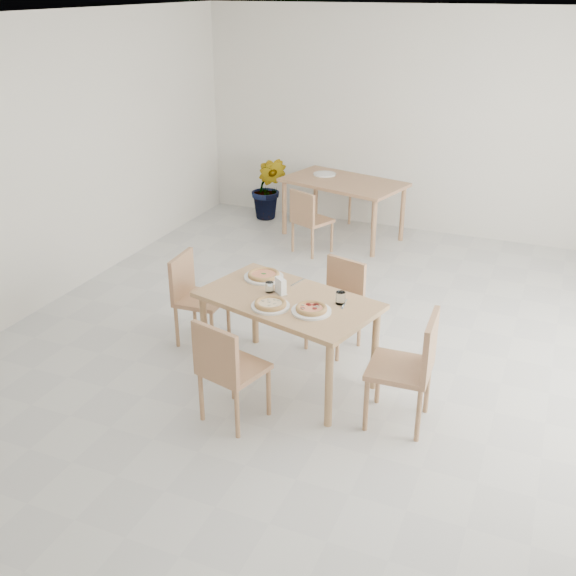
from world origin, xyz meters
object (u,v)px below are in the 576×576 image
at_px(chair_back_n, 371,187).
at_px(chair_west, 194,292).
at_px(pizza_pepperoni, 311,308).
at_px(potted_plant, 269,188).
at_px(plate_pepperoni, 311,311).
at_px(tumbler_b, 269,287).
at_px(napkin_holder, 281,287).
at_px(plate_margherita, 264,277).
at_px(chair_south, 227,366).
at_px(main_table, 288,309).
at_px(second_table, 343,187).
at_px(plate_mushroom, 270,306).
at_px(chair_east, 412,363).
at_px(pizza_mushroom, 270,303).
at_px(plate_empty, 325,174).
at_px(tumbler_a, 340,298).
at_px(pizza_margherita, 264,275).
at_px(chair_north, 339,298).
at_px(chair_back_s, 308,217).

bearing_deg(chair_back_n, chair_west, -87.52).
bearing_deg(pizza_pepperoni, potted_plant, 118.45).
distance_m(plate_pepperoni, tumbler_b, 0.49).
height_order(pizza_pepperoni, napkin_holder, napkin_holder).
bearing_deg(plate_margherita, tumbler_b, -56.08).
bearing_deg(chair_south, potted_plant, -54.62).
xyz_separation_m(main_table, second_table, (-0.69, 3.45, 0.01)).
xyz_separation_m(plate_mushroom, tumbler_b, (-0.12, 0.25, 0.03)).
relative_size(chair_south, napkin_holder, 6.09).
xyz_separation_m(chair_east, second_table, (-1.75, 3.66, 0.14)).
relative_size(pizza_mushroom, potted_plant, 0.29).
bearing_deg(plate_empty, plate_margherita, -78.79).
bearing_deg(tumbler_b, chair_south, -89.82).
relative_size(plate_mushroom, napkin_holder, 2.15).
bearing_deg(plate_empty, chair_west, -90.88).
height_order(plate_mushroom, plate_pepperoni, same).
xyz_separation_m(tumbler_a, tumbler_b, (-0.60, -0.02, -0.01)).
bearing_deg(tumbler_a, second_table, 108.04).
height_order(chair_east, plate_pepperoni, chair_east).
bearing_deg(plate_mushroom, plate_pepperoni, 7.84).
relative_size(plate_margherita, pizza_margherita, 1.08).
relative_size(main_table, napkin_holder, 11.15).
xyz_separation_m(chair_north, plate_margherita, (-0.53, -0.44, 0.29)).
relative_size(main_table, potted_plant, 1.77).
height_order(chair_west, plate_mushroom, chair_west).
relative_size(pizza_pepperoni, second_table, 0.17).
xyz_separation_m(chair_east, plate_empty, (-2.07, 3.84, 0.23)).
bearing_deg(pizza_margherita, napkin_holder, -43.02).
bearing_deg(pizza_mushroom, main_table, 72.80).
height_order(plate_pepperoni, plate_empty, same).
height_order(chair_east, plate_mushroom, chair_east).
xyz_separation_m(plate_mushroom, potted_plant, (-1.81, 3.97, -0.32)).
bearing_deg(chair_north, tumbler_a, -54.82).
relative_size(main_table, tumbler_b, 17.90).
distance_m(main_table, chair_east, 1.09).
relative_size(tumbler_a, plate_empty, 0.34).
bearing_deg(chair_west, tumbler_b, -109.78).
distance_m(chair_south, potted_plant, 4.80).
bearing_deg(chair_back_s, plate_empty, -58.58).
xyz_separation_m(pizza_pepperoni, chair_back_n, (-0.80, 4.35, -0.30)).
xyz_separation_m(chair_south, plate_margherita, (-0.16, 1.02, 0.27)).
distance_m(pizza_margherita, pizza_mushroom, 0.57).
distance_m(chair_north, pizza_pepperoni, 0.94).
xyz_separation_m(chair_north, chair_west, (-1.24, -0.42, 0.01)).
height_order(chair_south, tumbler_b, chair_south).
distance_m(chair_north, pizza_margherita, 0.76).
xyz_separation_m(main_table, chair_south, (-0.18, -0.73, -0.17)).
distance_m(plate_pepperoni, pizza_mushroom, 0.32).
bearing_deg(napkin_holder, plate_mushroom, -45.79).
height_order(chair_west, napkin_holder, napkin_holder).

